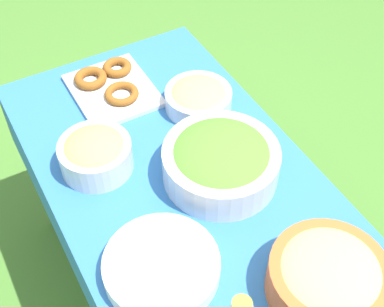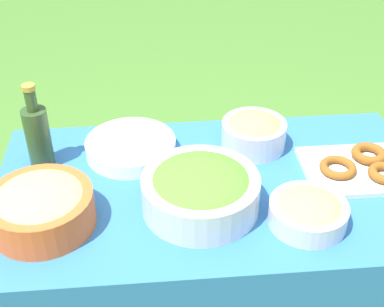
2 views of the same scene
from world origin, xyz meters
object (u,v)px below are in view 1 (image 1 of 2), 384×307
Objects in this scene: pasta_bowl at (328,277)px; bread_bowl at (198,97)px; plate_stack at (162,267)px; salad_bowl at (221,161)px; fruit_bowl at (95,153)px; donut_platter at (111,86)px.

bread_bowl is (-0.69, 0.06, -0.02)m from pasta_bowl.
pasta_bowl is 0.98× the size of plate_stack.
salad_bowl reaches higher than pasta_bowl.
fruit_bowl is at bearing -153.04° from pasta_bowl.
salad_bowl reaches higher than plate_stack.
bread_bowl is at bearing 141.88° from plate_stack.
plate_stack is at bearing -13.31° from donut_platter.
salad_bowl is at bearing -17.47° from bread_bowl.
bread_bowl is (-0.27, 0.09, -0.02)m from salad_bowl.
plate_stack is at bearing -38.12° from bread_bowl.
salad_bowl is 0.34m from plate_stack.
donut_platter is at bearing 149.83° from fruit_bowl.
salad_bowl is 0.50m from donut_platter.
plate_stack is (0.19, -0.28, -0.04)m from salad_bowl.
fruit_bowl reaches higher than plate_stack.
pasta_bowl is 1.33× the size of bread_bowl.
salad_bowl is 1.57× the size of fruit_bowl.
fruit_bowl is (-0.61, -0.31, -0.01)m from pasta_bowl.
donut_platter is (-0.48, -0.12, -0.05)m from salad_bowl.
plate_stack is 1.35× the size of bread_bowl.
plate_stack reaches higher than donut_platter.
fruit_bowl reaches higher than bread_bowl.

